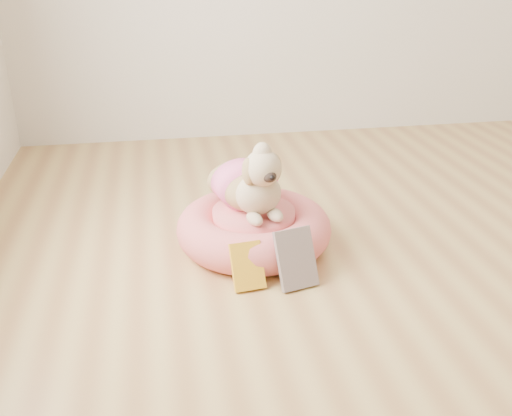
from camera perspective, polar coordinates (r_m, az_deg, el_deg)
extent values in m
plane|color=#B07E49|center=(2.16, 24.26, -9.89)|extent=(4.50, 4.50, 0.00)
cylinder|color=#E9675B|center=(2.39, -0.22, -2.71)|extent=(0.47, 0.47, 0.10)
torus|color=#E9675B|center=(2.38, -0.22, -1.98)|extent=(0.64, 0.64, 0.17)
cylinder|color=#E9675B|center=(2.36, -0.22, -1.13)|extent=(0.34, 0.34, 0.09)
cube|color=#F8FF1A|center=(2.10, -0.86, -5.82)|extent=(0.13, 0.12, 0.17)
cube|color=silver|center=(2.10, 4.03, -5.07)|extent=(0.17, 0.14, 0.21)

